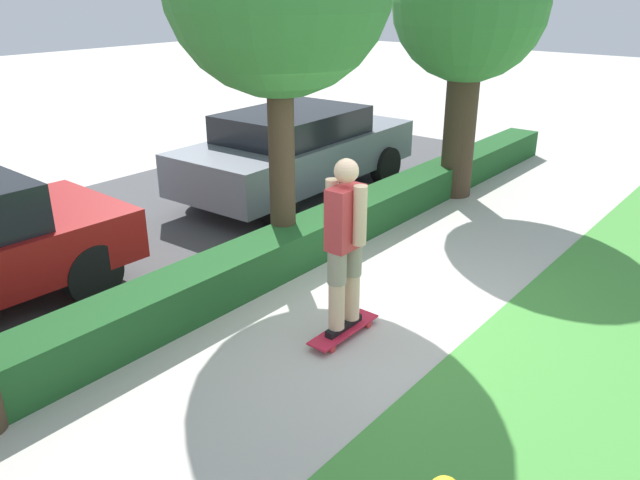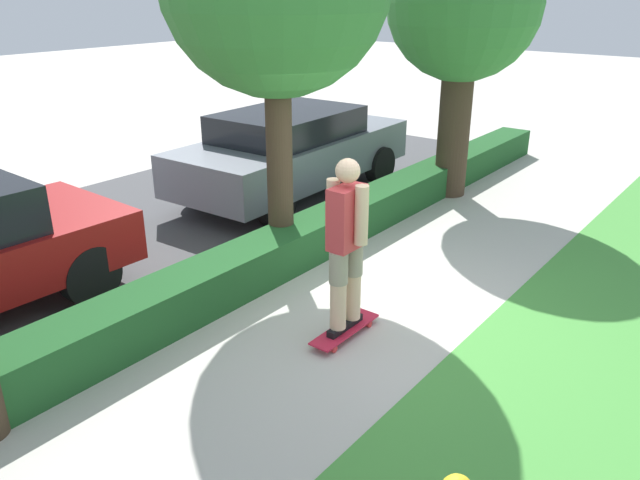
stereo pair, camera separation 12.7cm
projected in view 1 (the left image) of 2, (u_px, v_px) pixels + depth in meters
The scene contains 7 objects.
ground_plane at pixel (376, 316), 6.81m from camera, with size 60.00×60.00×0.00m, color #BCB7AD.
street_asphalt at pixel (142, 228), 9.26m from camera, with size 15.79×5.00×0.01m.
hedge_row at pixel (268, 257), 7.65m from camera, with size 15.79×0.60×0.51m.
skateboard at pixel (344, 330), 6.38m from camera, with size 0.91×0.24×0.09m.
skater_person at pixel (345, 242), 6.02m from camera, with size 0.51×0.46×1.79m.
tree_far at pixel (470, 8), 9.62m from camera, with size 2.42×2.42×4.31m.
parked_car_middle at pixel (298, 149), 10.53m from camera, with size 4.60×2.01×1.45m.
Camera 1 is at (-5.03, -3.31, 3.35)m, focal length 35.00 mm.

